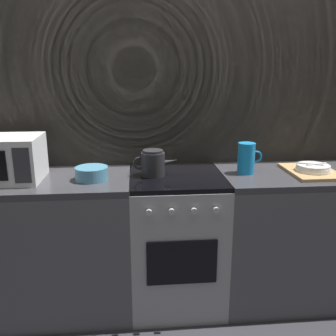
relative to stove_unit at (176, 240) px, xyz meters
The scene contains 10 objects.
ground_plane 0.45m from the stove_unit, 90.00° to the left, with size 8.00×8.00×0.00m, color #2D2D33.
back_wall 0.82m from the stove_unit, 90.00° to the left, with size 3.60×0.05×2.40m.
counter_left 0.90m from the stove_unit, behind, with size 1.20×0.60×0.90m.
stove_unit is the anchor object (origin of this frame).
counter_right 0.90m from the stove_unit, ahead, with size 1.20×0.60×0.90m.
microwave 1.21m from the stove_unit, behind, with size 0.46×0.35×0.27m.
kettle 0.55m from the stove_unit, behind, with size 0.28×0.15×0.17m.
mixing_bowl 0.72m from the stove_unit, behind, with size 0.20×0.20×0.08m, color teal.
pitcher 0.71m from the stove_unit, ahead, with size 0.16×0.11×0.20m.
dish_pile 1.00m from the stove_unit, ahead, with size 0.30×0.40×0.07m.
Camera 1 is at (-0.26, -2.23, 1.56)m, focal length 39.20 mm.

